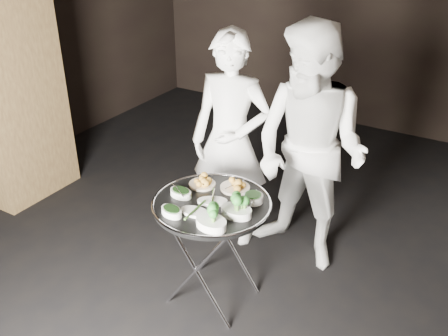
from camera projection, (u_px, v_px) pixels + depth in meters
The scene contains 16 objects.
floor at pixel (233, 300), 3.50m from camera, with size 6.00×7.00×0.05m, color black.
wall_back at pixel (395, 1), 5.46m from camera, with size 6.00×0.05×3.00m, color black.
tray_stand at pixel (212, 247), 3.30m from camera, with size 0.51×0.44×0.76m.
serving_tray at pixel (212, 204), 3.14m from camera, with size 0.76×0.76×0.04m.
potato_plate_a at pixel (202, 182), 3.31m from camera, with size 0.18×0.18×0.06m.
potato_plate_b at pixel (235, 185), 3.27m from camera, with size 0.20×0.20×0.07m.
greens_bowl at pixel (253, 197), 3.13m from camera, with size 0.13×0.13×0.08m.
asparagus_plate_a at pixel (212, 200), 3.12m from camera, with size 0.22×0.18×0.04m.
asparagus_plate_b at pixel (195, 211), 3.01m from camera, with size 0.19×0.12×0.04m.
spinach_bowl_a at pixel (181, 192), 3.19m from camera, with size 0.16×0.12×0.06m.
spinach_bowl_b at pixel (171, 211), 3.00m from camera, with size 0.17×0.13×0.06m.
broccoli_bowl_a at pixel (236, 210), 2.99m from camera, with size 0.20×0.15×0.08m.
broccoli_bowl_b at pixel (211, 221), 2.88m from camera, with size 0.22×0.18×0.08m.
serving_utensils at pixel (220, 192), 3.16m from camera, with size 0.57×0.42×0.01m.
waiter_left at pixel (231, 142), 3.77m from camera, with size 0.62×0.40×1.69m, color white.
waiter_right at pixel (310, 152), 3.49m from camera, with size 0.88×0.68×1.80m, color white.
Camera 1 is at (1.32, -2.32, 2.43)m, focal length 40.00 mm.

